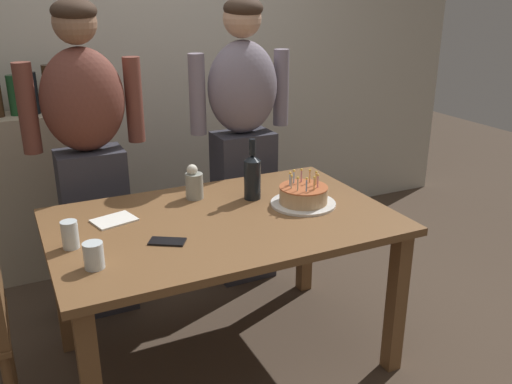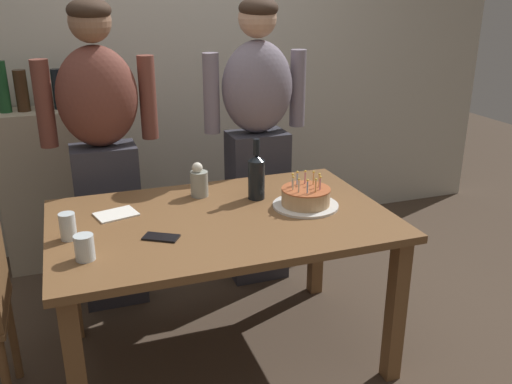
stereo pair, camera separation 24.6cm
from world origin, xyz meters
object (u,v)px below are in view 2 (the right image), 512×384
water_glass_near (68,226)px  wine_bottle (256,175)px  water_glass_far (84,247)px  person_woman_cardigan (257,140)px  person_man_bearded (103,154)px  napkin_stack (116,214)px  flower_vase (199,181)px  birthday_cake (306,198)px  cell_phone (161,237)px

water_glass_near → wine_bottle: bearing=11.8°
water_glass_far → person_woman_cardigan: (1.03, 0.95, 0.08)m
person_man_bearded → person_woman_cardigan: (0.87, 0.00, 0.00)m
napkin_stack → person_man_bearded: bearing=89.8°
flower_vase → water_glass_far: bearing=-137.8°
water_glass_far → birthday_cake: bearing=12.0°
wine_bottle → person_woman_cardigan: bearing=69.9°
flower_vase → napkin_stack: bearing=-164.5°
wine_bottle → person_man_bearded: size_ratio=0.18×
water_glass_near → person_woman_cardigan: person_woman_cardigan is taller
water_glass_near → napkin_stack: (0.21, 0.19, -0.05)m
water_glass_near → person_woman_cardigan: (1.08, 0.74, 0.08)m
wine_bottle → flower_vase: bearing=153.5°
water_glass_near → person_man_bearded: size_ratio=0.07×
wine_bottle → person_woman_cardigan: 0.59m
water_glass_near → flower_vase: size_ratio=0.65×
water_glass_far → flower_vase: bearing=42.2°
wine_bottle → napkin_stack: wine_bottle is taller
cell_phone → napkin_stack: same height
birthday_cake → water_glass_near: bearing=-179.8°
water_glass_far → wine_bottle: 0.91m
birthday_cake → flower_vase: bearing=144.9°
birthday_cake → person_woman_cardigan: person_woman_cardigan is taller
wine_bottle → person_man_bearded: (-0.67, 0.56, 0.02)m
water_glass_near → flower_vase: flower_vase is taller
person_man_bearded → person_woman_cardigan: 0.87m
person_woman_cardigan → flower_vase: bearing=43.4°
cell_phone → napkin_stack: size_ratio=0.81×
wine_bottle → person_man_bearded: person_man_bearded is taller
cell_phone → person_woman_cardigan: bearing=81.3°
wine_bottle → flower_vase: (-0.25, 0.13, -0.04)m
person_man_bearded → water_glass_far: bearing=80.6°
water_glass_far → wine_bottle: (0.82, 0.39, 0.07)m
water_glass_far → napkin_stack: size_ratio=0.56×
water_glass_near → person_man_bearded: 0.77m
wine_bottle → napkin_stack: 0.68m
water_glass_far → cell_phone: bearing=16.9°
birthday_cake → cell_phone: bearing=-170.2°
cell_phone → water_glass_near: bearing=-166.8°
birthday_cake → person_woman_cardigan: 0.74m
birthday_cake → water_glass_far: size_ratio=3.10×
person_woman_cardigan → birthday_cake: bearing=88.2°
flower_vase → wine_bottle: bearing=-26.5°
water_glass_near → person_man_bearded: (0.21, 0.74, 0.08)m
water_glass_near → napkin_stack: bearing=42.9°
person_man_bearded → person_woman_cardigan: bearing=-180.0°
flower_vase → person_man_bearded: bearing=133.7°
napkin_stack → person_woman_cardigan: size_ratio=0.11×
birthday_cake → napkin_stack: 0.87m
birthday_cake → water_glass_far: bearing=-168.0°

